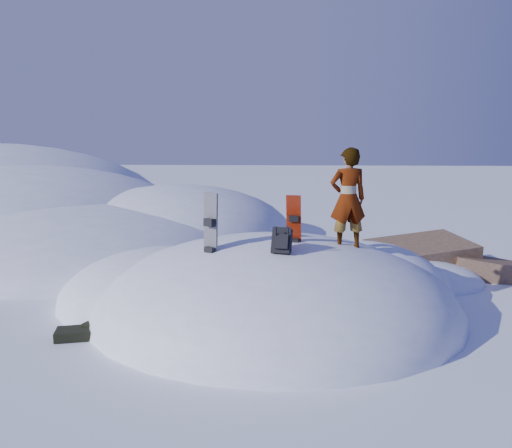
# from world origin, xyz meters

# --- Properties ---
(ground) EXTENTS (120.00, 120.00, 0.00)m
(ground) POSITION_xyz_m (0.00, 0.00, 0.00)
(ground) COLOR white
(ground) RESTS_ON ground
(snow_mound) EXTENTS (8.00, 6.00, 3.00)m
(snow_mound) POSITION_xyz_m (-0.17, 0.24, 0.00)
(snow_mound) COLOR white
(snow_mound) RESTS_ON ground
(snow_ridge) EXTENTS (21.50, 18.50, 6.40)m
(snow_ridge) POSITION_xyz_m (-10.43, 9.85, 0.00)
(snow_ridge) COLOR white
(snow_ridge) RESTS_ON ground
(rock_outcrop) EXTENTS (4.68, 4.41, 1.68)m
(rock_outcrop) POSITION_xyz_m (3.72, 3.01, 0.01)
(rock_outcrop) COLOR brown
(rock_outcrop) RESTS_ON ground
(snowboard_red) EXTENTS (0.30, 0.27, 1.39)m
(snowboard_red) POSITION_xyz_m (0.35, -0.31, 1.64)
(snowboard_red) COLOR red
(snowboard_red) RESTS_ON snow_mound
(snowboard_dark) EXTENTS (0.30, 0.30, 1.66)m
(snowboard_dark) POSITION_xyz_m (-1.10, -0.70, 1.57)
(snowboard_dark) COLOR black
(snowboard_dark) RESTS_ON snow_mound
(backpack) EXTENTS (0.37, 0.46, 0.52)m
(backpack) POSITION_xyz_m (0.14, -0.95, 1.61)
(backpack) COLOR black
(backpack) RESTS_ON snow_mound
(gear_pile) EXTENTS (0.78, 0.60, 0.20)m
(gear_pile) POSITION_xyz_m (-3.26, -1.39, 0.10)
(gear_pile) COLOR black
(gear_pile) RESTS_ON ground
(person) EXTENTS (0.74, 0.56, 1.84)m
(person) POSITION_xyz_m (1.32, -0.10, 2.23)
(person) COLOR slate
(person) RESTS_ON snow_mound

